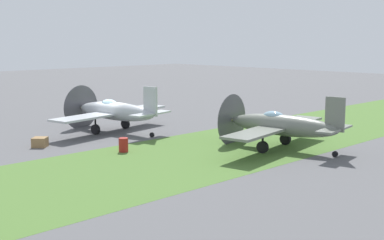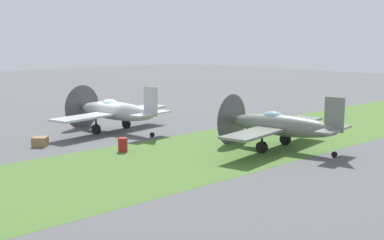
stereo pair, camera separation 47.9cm
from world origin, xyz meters
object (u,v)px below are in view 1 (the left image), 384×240
object	(u,v)px
supply_crate	(40,142)
runway_marker_cone	(225,128)
airplane_wingman	(280,125)
fuel_drum	(123,145)
airplane_lead	(114,111)

from	to	relation	value
supply_crate	runway_marker_cone	size ratio (longest dim) A/B	2.05
airplane_wingman	fuel_drum	size ratio (longest dim) A/B	12.02
airplane_lead	supply_crate	world-z (taller)	airplane_lead
fuel_drum	runway_marker_cone	bearing A→B (deg)	2.78
airplane_lead	airplane_wingman	world-z (taller)	airplane_lead
airplane_wingman	supply_crate	distance (m)	15.87
runway_marker_cone	airplane_wingman	bearing A→B (deg)	-109.52
airplane_lead	runway_marker_cone	distance (m)	8.70
airplane_wingman	fuel_drum	xyz separation A→B (m)	(-7.73, 6.48, -1.15)
airplane_wingman	airplane_lead	bearing A→B (deg)	97.32
airplane_lead	fuel_drum	distance (m)	7.46
fuel_drum	supply_crate	xyz separation A→B (m)	(-3.05, 5.11, -0.13)
airplane_wingman	runway_marker_cone	bearing A→B (deg)	60.91
airplane_lead	supply_crate	xyz separation A→B (m)	(-6.90, -1.17, -1.30)
airplane_wingman	supply_crate	bearing A→B (deg)	123.35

